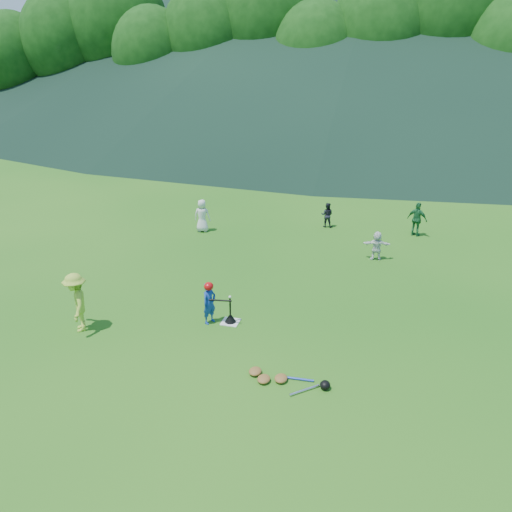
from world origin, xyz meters
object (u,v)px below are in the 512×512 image
at_px(home_plate, 230,322).
at_px(fielder_b, 327,215).
at_px(fielder_d, 377,246).
at_px(equipment_pile, 281,379).
at_px(adult_coach, 77,302).
at_px(fielder_a, 202,216).
at_px(fielder_c, 417,219).
at_px(batter_child, 209,303).
at_px(batting_tee, 230,318).

bearing_deg(home_plate, fielder_b, 81.16).
height_order(fielder_d, equipment_pile, fielder_d).
bearing_deg(adult_coach, fielder_a, 145.11).
relative_size(adult_coach, fielder_d, 1.53).
bearing_deg(equipment_pile, fielder_c, 74.28).
distance_m(adult_coach, equipment_pile, 5.50).
xyz_separation_m(batter_child, equipment_pile, (2.35, -1.99, -0.49)).
bearing_deg(fielder_c, home_plate, 84.37).
bearing_deg(fielder_d, batting_tee, 50.50).
bearing_deg(fielder_c, batting_tee, 84.37).
relative_size(batter_child, fielder_d, 1.11).
bearing_deg(fielder_b, equipment_pile, 93.20).
bearing_deg(batter_child, home_plate, -48.16).
xyz_separation_m(fielder_a, fielder_c, (8.12, 1.71, 0.02)).
relative_size(fielder_d, equipment_pile, 0.56).
bearing_deg(batting_tee, equipment_pile, -49.18).
height_order(fielder_c, equipment_pile, fielder_c).
distance_m(batter_child, batting_tee, 0.69).
bearing_deg(fielder_c, fielder_b, 21.82).
relative_size(fielder_c, fielder_d, 1.31).
distance_m(fielder_a, fielder_d, 6.87).
relative_size(batter_child, fielder_b, 1.11).
relative_size(home_plate, equipment_pile, 0.25).
bearing_deg(batting_tee, home_plate, 0.00).
relative_size(fielder_b, fielder_c, 0.76).
bearing_deg(equipment_pile, adult_coach, 172.02).
height_order(home_plate, batter_child, batter_child).
relative_size(fielder_a, fielder_c, 0.98).
bearing_deg(equipment_pile, fielder_d, 78.13).
distance_m(adult_coach, fielder_a, 8.00).
xyz_separation_m(home_plate, fielder_a, (-3.34, 6.62, 0.63)).
bearing_deg(batting_tee, batter_child, -164.64).
height_order(batter_child, fielder_a, fielder_a).
bearing_deg(fielder_a, fielder_c, -174.72).
xyz_separation_m(fielder_d, equipment_pile, (-1.59, -7.57, -0.44)).
relative_size(fielder_b, batting_tee, 1.48).
xyz_separation_m(home_plate, fielder_b, (1.32, 8.48, 0.49)).
bearing_deg(fielder_d, home_plate, 50.50).
height_order(adult_coach, fielder_b, adult_coach).
xyz_separation_m(adult_coach, fielder_a, (0.23, 7.99, -0.13)).
height_order(fielder_c, batting_tee, fielder_c).
bearing_deg(home_plate, fielder_d, 57.78).
bearing_deg(fielder_a, batting_tee, 110.16).
bearing_deg(fielder_d, fielder_a, -17.17).
height_order(fielder_a, fielder_b, fielder_a).
distance_m(fielder_a, fielder_c, 8.30).
relative_size(adult_coach, batting_tee, 2.27).
bearing_deg(fielder_a, home_plate, 110.16).
height_order(home_plate, fielder_d, fielder_d).
bearing_deg(adult_coach, fielder_b, 120.36).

